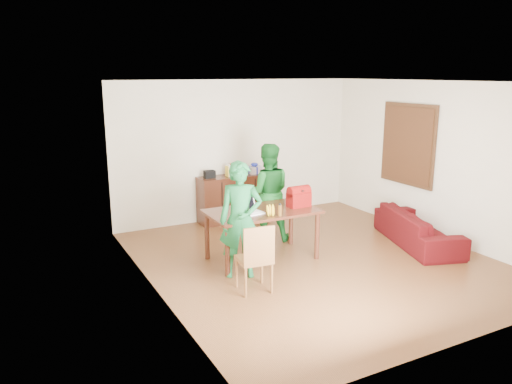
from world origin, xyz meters
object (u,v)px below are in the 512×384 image
table (262,216)px  person_near (241,220)px  bottle (280,210)px  sofa (418,228)px  person_far (267,192)px  chair (254,271)px  red_bag (299,198)px  laptop (251,211)px

table → person_near: (-0.58, -0.44, 0.14)m
bottle → sofa: 2.64m
person_far → chair: bearing=80.0°
table → red_bag: red_bag is taller
bottle → red_bag: red_bag is taller
person_far → bottle: size_ratio=9.15×
person_near → red_bag: bearing=41.3°
table → laptop: size_ratio=4.32×
table → chair: 1.24m
person_far → red_bag: size_ratio=4.75×
person_near → red_bag: 1.24m
laptop → bottle: bearing=-49.2°
table → person_far: size_ratio=1.00×
bottle → sofa: (2.56, -0.23, -0.59)m
person_near → table: bearing=61.4°
sofa → chair: bearing=114.6°
laptop → red_bag: (0.85, 0.02, 0.08)m
laptop → person_near: bearing=-141.9°
table → red_bag: bearing=-6.4°
chair → red_bag: 1.67m
laptop → sofa: bearing=-17.7°
bottle → sofa: bearing=-5.2°
laptop → sofa: 2.99m
laptop → bottle: 0.44m
laptop → sofa: (2.89, -0.52, -0.55)m
person_near → sofa: person_near is taller
bottle → table: bearing=102.4°
table → chair: size_ratio=1.80×
person_near → red_bag: person_near is taller
laptop → red_bag: bearing=-6.0°
bottle → red_bag: bearing=30.7°
table → bottle: bottle is taller
table → person_far: bearing=56.7°
chair → red_bag: red_bag is taller
person_near → laptop: (0.34, 0.34, 0.00)m
red_bag → sofa: bearing=-17.1°
chair → table: bearing=63.0°
person_near → person_far: (1.10, 1.21, 0.01)m
chair → bottle: bottle is taller
red_bag → chair: bearing=-146.3°
bottle → chair: bearing=-140.9°
chair → sofa: size_ratio=0.48×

